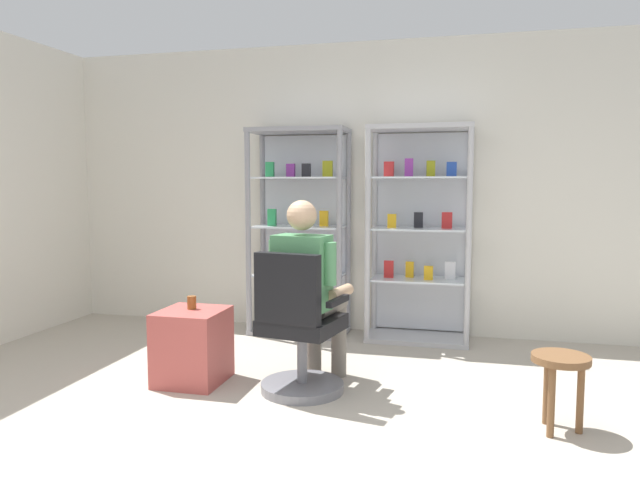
# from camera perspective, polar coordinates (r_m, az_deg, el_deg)

# --- Properties ---
(ground_plane) EXTENTS (7.20, 7.20, 0.00)m
(ground_plane) POSITION_cam_1_polar(r_m,az_deg,el_deg) (3.04, -6.42, -21.91)
(ground_plane) COLOR #B2A899
(back_wall) EXTENTS (6.00, 0.10, 2.70)m
(back_wall) POSITION_cam_1_polar(r_m,az_deg,el_deg) (5.61, 4.23, 4.98)
(back_wall) COLOR silver
(back_wall) RESTS_ON ground
(display_cabinet_left) EXTENTS (0.90, 0.45, 1.90)m
(display_cabinet_left) POSITION_cam_1_polar(r_m,az_deg,el_deg) (5.52, -1.86, 0.96)
(display_cabinet_left) COLOR gray
(display_cabinet_left) RESTS_ON ground
(display_cabinet_right) EXTENTS (0.90, 0.45, 1.90)m
(display_cabinet_right) POSITION_cam_1_polar(r_m,az_deg,el_deg) (5.32, 9.60, 0.74)
(display_cabinet_right) COLOR #B7B7BC
(display_cabinet_right) RESTS_ON ground
(office_chair) EXTENTS (0.61, 0.57, 0.96)m
(office_chair) POSITION_cam_1_polar(r_m,az_deg,el_deg) (3.95, -2.10, -9.25)
(office_chair) COLOR slate
(office_chair) RESTS_ON ground
(seated_shopkeeper) EXTENTS (0.54, 0.61, 1.29)m
(seated_shopkeeper) POSITION_cam_1_polar(r_m,az_deg,el_deg) (4.03, -1.07, -4.32)
(seated_shopkeeper) COLOR slate
(seated_shopkeeper) RESTS_ON ground
(storage_crate) EXTENTS (0.44, 0.46, 0.51)m
(storage_crate) POSITION_cam_1_polar(r_m,az_deg,el_deg) (4.31, -12.22, -9.99)
(storage_crate) COLOR #B24C47
(storage_crate) RESTS_ON ground
(tea_glass) EXTENTS (0.06, 0.06, 0.09)m
(tea_glass) POSITION_cam_1_polar(r_m,az_deg,el_deg) (4.28, -12.30, -5.93)
(tea_glass) COLOR brown
(tea_glass) RESTS_ON storage_crate
(wooden_stool) EXTENTS (0.32, 0.32, 0.44)m
(wooden_stool) POSITION_cam_1_polar(r_m,az_deg,el_deg) (3.65, 22.22, -11.63)
(wooden_stool) COLOR brown
(wooden_stool) RESTS_ON ground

